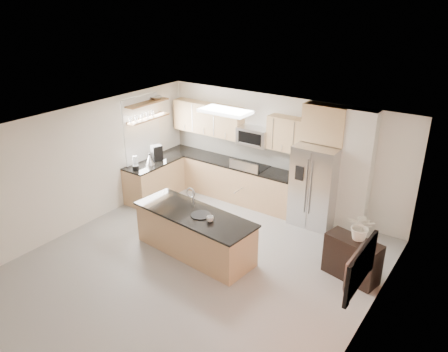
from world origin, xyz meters
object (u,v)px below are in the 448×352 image
Objects in this scene: island at (195,233)px; credenza at (352,259)px; blender at (135,164)px; bowl at (156,97)px; cup at (210,219)px; refrigerator at (316,185)px; flower_vase at (363,220)px; television at (353,265)px; coffee_maker at (157,153)px; microwave at (254,136)px; kettle at (150,160)px; range at (250,184)px; platter at (201,215)px.

island reaches higher than credenza.
bowl is (-0.18, 0.99, 1.32)m from blender.
cup is (-2.33, -1.02, 0.52)m from credenza.
bowl is at bearing 149.72° from island.
refrigerator reaches higher than flower_vase.
island is 2.92m from credenza.
refrigerator reaches higher than television.
coffee_maker is at bearing 152.22° from island.
blender is 0.43× the size of flower_vase.
microwave is 2.72× the size of kettle.
range is at bearing 38.38° from blender.
platter is 1.35× the size of kettle.
island is 3.09m from flower_vase.
refrigerator is at bearing -1.60° from range.
cup is at bearing 78.28° from television.
flower_vase is (2.40, 1.08, 0.24)m from cup.
range reaches higher than credenza.
range is 1.50× the size of microwave.
range reaches higher than platter.
credenza is 1.93m from television.
blender is at bearing -141.62° from range.
television is at bearing -11.72° from cup.
credenza is at bearing -137.32° from flower_vase.
credenza is at bearing 1.37° from blender.
platter is at bearing -33.92° from bowl.
microwave is 5.71× the size of cup.
coffee_maker is at bearing 174.03° from flower_vase.
flower_vase reaches higher than platter.
bowl is at bearing 100.00° from blender.
microwave is 1.82m from refrigerator.
television is at bearing -12.16° from platter.
blender is 0.89× the size of coffee_maker.
range is 3.02m from bowl.
flower_vase is (5.21, -0.54, 0.06)m from coffee_maker.
flower_vase reaches higher than kettle.
credenza is 5.12m from kettle.
cup is 0.18× the size of flower_vase.
coffee_maker is (-2.10, -0.91, 0.62)m from range.
microwave is at bearing 26.35° from coffee_maker.
credenza is 5.72m from bowl.
kettle is (0.05, 0.41, -0.02)m from blender.
flower_vase is at bearing -8.56° from bowl.
credenza is 5.22m from coffee_maker.
island is 0.65m from cup.
island is at bearing -33.07° from coffee_maker.
island is 2.63× the size of credenza.
platter is 1.03× the size of coffee_maker.
microwave is 2.51m from kettle.
kettle is (-2.46, 1.22, 0.18)m from platter.
refrigerator is at bearing 31.04° from television.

